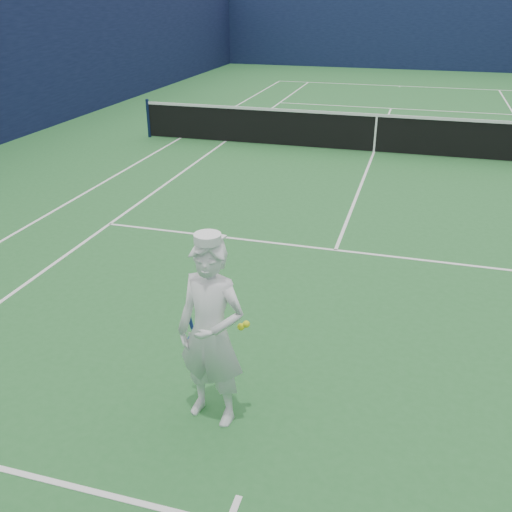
# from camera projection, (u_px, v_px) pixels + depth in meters

# --- Properties ---
(ground) EXTENTS (80.00, 80.00, 0.00)m
(ground) POSITION_uv_depth(u_px,v_px,m) (374.00, 153.00, 14.86)
(ground) COLOR #26662E
(ground) RESTS_ON ground
(court_markings) EXTENTS (11.03, 23.83, 0.01)m
(court_markings) POSITION_uv_depth(u_px,v_px,m) (374.00, 153.00, 14.86)
(court_markings) COLOR white
(court_markings) RESTS_ON ground
(windscreen_fence) EXTENTS (20.12, 36.12, 4.00)m
(windscreen_fence) POSITION_uv_depth(u_px,v_px,m) (381.00, 73.00, 14.01)
(windscreen_fence) COLOR #10183A
(windscreen_fence) RESTS_ON ground
(tennis_net) EXTENTS (12.88, 0.09, 1.07)m
(tennis_net) POSITION_uv_depth(u_px,v_px,m) (376.00, 132.00, 14.62)
(tennis_net) COLOR #141E4C
(tennis_net) RESTS_ON ground
(tennis_player) EXTENTS (0.77, 0.60, 1.96)m
(tennis_player) POSITION_uv_depth(u_px,v_px,m) (211.00, 333.00, 5.29)
(tennis_player) COLOR white
(tennis_player) RESTS_ON ground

